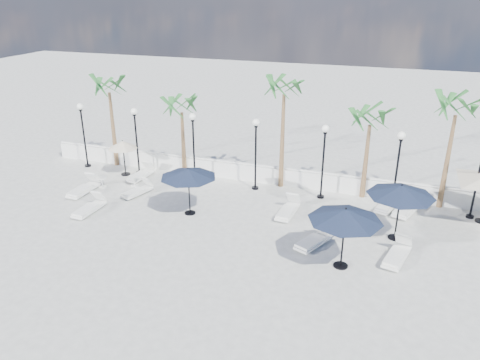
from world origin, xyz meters
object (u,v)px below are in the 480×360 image
(lounger_0, at_px, (89,208))
(lounger_5, at_px, (388,204))
(lounger_7, at_px, (397,254))
(parasol_cream_small, at_px, (123,145))
(lounger_3, at_px, (141,174))
(lounger_6, at_px, (314,240))
(parasol_navy_left, at_px, (188,173))
(parasol_navy_mid, at_px, (401,191))
(lounger_1, at_px, (137,191))
(lounger_4, at_px, (288,210))
(parasol_navy_right, at_px, (345,215))
(lounger_2, at_px, (84,188))
(lounger_8, at_px, (407,207))

(lounger_0, distance_m, lounger_5, 14.36)
(lounger_7, height_order, parasol_cream_small, parasol_cream_small)
(lounger_3, bearing_deg, lounger_6, -15.98)
(lounger_0, bearing_deg, parasol_navy_left, 19.47)
(lounger_0, relative_size, lounger_7, 0.94)
(parasol_navy_mid, bearing_deg, lounger_1, 177.88)
(lounger_3, xyz_separation_m, lounger_4, (8.86, -1.79, 0.01))
(lounger_0, bearing_deg, lounger_3, 89.92)
(lounger_6, height_order, lounger_7, lounger_7)
(lounger_7, distance_m, parasol_navy_mid, 2.66)
(parasol_navy_left, bearing_deg, lounger_7, -6.93)
(lounger_4, distance_m, lounger_5, 4.94)
(lounger_1, height_order, lounger_7, lounger_7)
(lounger_1, bearing_deg, parasol_navy_right, -0.10)
(lounger_6, bearing_deg, parasol_navy_left, -164.94)
(lounger_6, bearing_deg, lounger_3, -176.98)
(lounger_3, bearing_deg, parasol_cream_small, 175.10)
(lounger_4, height_order, parasol_cream_small, parasol_cream_small)
(lounger_2, height_order, parasol_cream_small, parasol_cream_small)
(lounger_4, distance_m, lounger_7, 5.58)
(lounger_0, height_order, lounger_7, lounger_7)
(lounger_3, xyz_separation_m, parasol_navy_left, (4.41, -3.14, 1.82))
(parasol_navy_mid, relative_size, parasol_navy_right, 1.00)
(lounger_1, relative_size, parasol_navy_mid, 0.68)
(parasol_navy_mid, bearing_deg, lounger_2, -179.12)
(lounger_5, relative_size, parasol_navy_left, 0.78)
(lounger_2, bearing_deg, lounger_3, 57.04)
(lounger_2, distance_m, parasol_navy_left, 6.50)
(lounger_8, bearing_deg, lounger_6, -109.70)
(lounger_0, bearing_deg, lounger_2, 134.12)
(lounger_6, bearing_deg, lounger_7, 22.64)
(lounger_8, xyz_separation_m, parasol_cream_small, (-15.32, -0.04, 1.50))
(lounger_5, height_order, parasol_navy_mid, parasol_navy_mid)
(lounger_4, bearing_deg, lounger_0, -158.63)
(lounger_4, bearing_deg, parasol_cream_small, 172.98)
(lounger_0, height_order, lounger_2, lounger_2)
(lounger_0, height_order, lounger_8, lounger_8)
(lounger_0, relative_size, lounger_2, 0.94)
(lounger_5, height_order, lounger_6, lounger_6)
(lounger_2, bearing_deg, parasol_navy_mid, 1.59)
(lounger_7, bearing_deg, parasol_navy_mid, 107.87)
(lounger_8, bearing_deg, parasol_navy_mid, -79.88)
(lounger_3, relative_size, lounger_7, 0.93)
(lounger_1, xyz_separation_m, lounger_3, (-0.94, 2.03, 0.02))
(parasol_navy_left, bearing_deg, lounger_2, 176.29)
(parasol_navy_mid, height_order, parasol_navy_right, parasol_navy_mid)
(lounger_2, distance_m, lounger_8, 16.29)
(lounger_2, xyz_separation_m, parasol_navy_right, (13.63, -2.71, 1.95))
(lounger_0, bearing_deg, parasol_navy_mid, 10.71)
(lounger_8, xyz_separation_m, parasol_navy_mid, (-0.47, -2.75, 1.95))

